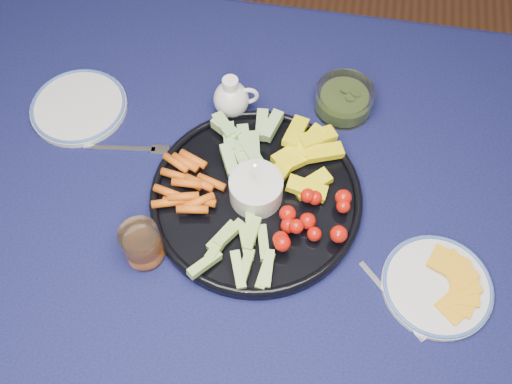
% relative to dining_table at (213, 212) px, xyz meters
% --- Properties ---
extents(dining_table, '(1.67, 1.07, 0.75)m').
position_rel_dining_table_xyz_m(dining_table, '(0.00, 0.00, 0.00)').
color(dining_table, '#53341B').
rests_on(dining_table, ground).
extents(crudite_platter, '(0.40, 0.40, 0.13)m').
position_rel_dining_table_xyz_m(crudite_platter, '(0.09, -0.00, 0.11)').
color(crudite_platter, black).
rests_on(crudite_platter, dining_table).
extents(creamer_pitcher, '(0.09, 0.07, 0.10)m').
position_rel_dining_table_xyz_m(creamer_pitcher, '(0.01, 0.20, 0.13)').
color(creamer_pitcher, white).
rests_on(creamer_pitcher, dining_table).
extents(pickle_bowl, '(0.12, 0.12, 0.06)m').
position_rel_dining_table_xyz_m(pickle_bowl, '(0.23, 0.25, 0.11)').
color(pickle_bowl, silver).
rests_on(pickle_bowl, dining_table).
extents(cheese_plate, '(0.19, 0.19, 0.02)m').
position_rel_dining_table_xyz_m(cheese_plate, '(0.44, -0.12, 0.10)').
color(cheese_plate, silver).
rests_on(cheese_plate, dining_table).
extents(juice_tumbler, '(0.07, 0.07, 0.08)m').
position_rel_dining_table_xyz_m(juice_tumbler, '(-0.09, -0.15, 0.12)').
color(juice_tumbler, silver).
rests_on(juice_tumbler, dining_table).
extents(fork_left, '(0.17, 0.04, 0.00)m').
position_rel_dining_table_xyz_m(fork_left, '(-0.17, 0.07, 0.09)').
color(fork_left, white).
rests_on(fork_left, dining_table).
extents(fork_right, '(0.13, 0.13, 0.00)m').
position_rel_dining_table_xyz_m(fork_right, '(0.37, -0.17, 0.09)').
color(fork_right, white).
rests_on(fork_right, dining_table).
extents(side_plate_extra, '(0.20, 0.20, 0.02)m').
position_rel_dining_table_xyz_m(side_plate_extra, '(-0.31, 0.15, 0.10)').
color(side_plate_extra, silver).
rests_on(side_plate_extra, dining_table).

